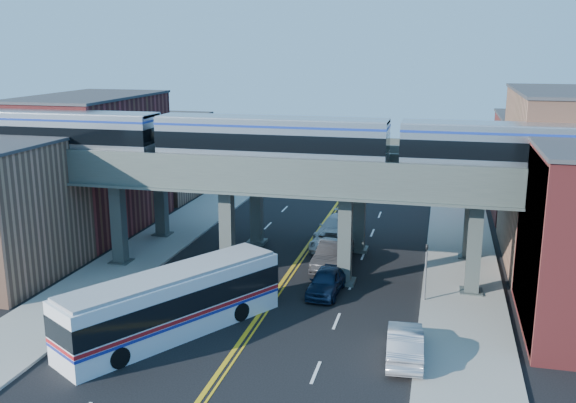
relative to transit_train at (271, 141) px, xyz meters
name	(u,v)px	position (x,y,z in m)	size (l,w,h in m)	color
ground	(250,328)	(0.89, -8.00, -9.22)	(120.00, 120.00, 0.00)	black
sidewalk_west	(141,255)	(-10.61, 2.00, -9.14)	(5.00, 70.00, 0.16)	gray
sidewalk_east	(462,281)	(12.39, 2.00, -9.14)	(5.00, 70.00, 0.16)	gray
building_west_b	(93,164)	(-17.61, 8.00, -3.72)	(8.00, 14.00, 11.00)	maroon
building_west_c	(160,156)	(-17.61, 21.00, -5.22)	(8.00, 10.00, 8.00)	#A16C53
building_east_b	(569,180)	(19.39, 8.00, -3.22)	(8.00, 14.00, 12.00)	#A16C53
building_east_c	(542,167)	(19.39, 21.00, -4.72)	(8.00, 10.00, 9.00)	maroon
mural_panel	(528,243)	(15.44, -4.00, -4.47)	(0.10, 9.50, 9.50)	teal
elevated_viaduct_near	(285,183)	(0.89, 0.00, -2.75)	(52.00, 3.60, 7.40)	#3D4746
elevated_viaduct_far	(307,164)	(0.89, 7.00, -2.75)	(52.00, 3.60, 7.40)	#3D4746
transit_train	(271,141)	(0.00, 0.00, 0.00)	(45.96, 2.88, 3.35)	black
stop_sign	(269,279)	(1.19, -5.00, -7.46)	(0.76, 0.09, 2.63)	slate
traffic_signal	(426,266)	(10.09, -2.00, -6.92)	(0.15, 0.18, 4.10)	slate
transit_bus	(173,304)	(-2.88, -9.60, -7.51)	(9.13, 12.48, 3.32)	white
car_lane_a	(326,281)	(4.05, -1.97, -8.42)	(1.87, 4.65, 1.58)	#10203C
car_lane_b	(332,255)	(3.60, 2.88, -8.32)	(1.91, 5.47, 1.80)	#27272A
car_lane_c	(330,240)	(2.69, 6.99, -8.52)	(2.31, 5.01, 1.39)	silver
car_lane_d	(337,228)	(2.79, 9.65, -8.31)	(2.54, 6.24, 1.81)	silver
car_parked_curb	(405,343)	(9.39, -9.59, -8.40)	(1.73, 4.97, 1.64)	#9A999D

